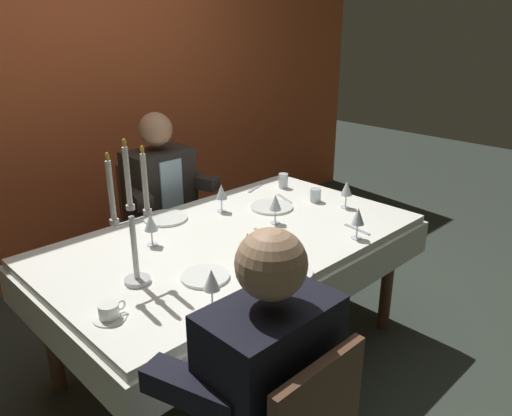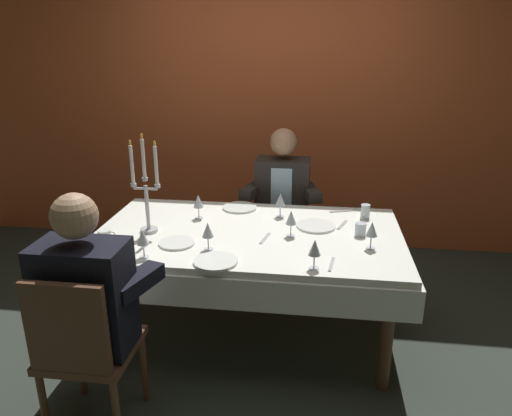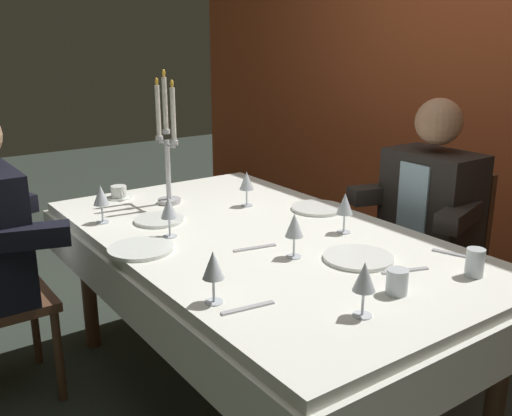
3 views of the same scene
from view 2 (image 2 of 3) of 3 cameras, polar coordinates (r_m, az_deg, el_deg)
The scene contains 24 objects.
ground_plane at distance 3.33m, azimuth -0.87°, elevation -14.72°, with size 12.00×12.00×0.00m, color #30372F.
back_wall at distance 4.44m, azimuth 2.24°, elevation 12.67°, with size 6.00×0.12×2.70m, color #C3542B.
dining_table at distance 3.03m, azimuth -0.93°, elevation -4.93°, with size 1.94×1.14×0.74m.
candelabra at distance 2.97m, azimuth -13.04°, elevation 1.85°, with size 0.19×0.11×0.62m.
dinner_plate_0 at distance 3.07m, azimuth 7.20°, elevation -2.14°, with size 0.25×0.25×0.01m, color white.
dinner_plate_1 at distance 3.39m, azimuth -1.98°, elevation 0.07°, with size 0.24×0.24×0.01m, color white.
dinner_plate_2 at distance 2.58m, azimuth -4.87°, elevation -6.37°, with size 0.24×0.24×0.01m, color white.
dinner_plate_3 at distance 2.84m, azimuth -9.46°, elevation -4.14°, with size 0.21×0.21×0.01m, color white.
wine_glass_0 at distance 3.19m, azimuth -6.93°, elevation 0.75°, with size 0.07×0.07×0.16m.
wine_glass_1 at distance 2.66m, azimuth -13.42°, elevation -3.52°, with size 0.07×0.07×0.16m.
wine_glass_2 at distance 2.88m, azimuth 4.22°, elevation -1.25°, with size 0.07×0.07×0.16m.
wine_glass_3 at distance 2.78m, azimuth 13.71°, elevation -2.58°, with size 0.07×0.07×0.16m.
wine_glass_4 at distance 3.20m, azimuth 2.93°, elevation 0.91°, with size 0.07×0.07×0.16m.
wine_glass_5 at distance 2.48m, azimuth 7.05°, elevation -4.80°, with size 0.07×0.07×0.16m.
wine_glass_6 at distance 2.70m, azimuth -5.80°, elevation -2.70°, with size 0.07×0.07×0.16m.
water_tumbler_0 at distance 2.98m, azimuth 12.41°, elevation -2.51°, with size 0.07×0.07×0.08m, color silver.
water_tumbler_1 at distance 3.27m, azimuth 12.97°, elevation -0.40°, with size 0.06×0.06×0.09m, color silver.
coffee_cup_0 at distance 2.99m, azimuth -17.67°, elevation -3.15°, with size 0.13×0.12×0.06m.
knife_0 at distance 3.38m, azimuth 10.36°, elevation -0.36°, with size 0.19×0.02×0.01m, color #B7B7BC.
spoon_1 at distance 3.13m, azimuth 10.29°, elevation -1.99°, with size 0.17×0.02×0.01m, color #B7B7BC.
spoon_2 at distance 2.58m, azimuth 9.03°, elevation -6.65°, with size 0.17×0.02×0.01m, color #B7B7BC.
fork_3 at distance 2.87m, azimuth 1.08°, elevation -3.65°, with size 0.17×0.02×0.01m, color #B7B7BC.
seated_diner_0 at distance 2.40m, azimuth -19.87°, elevation -9.93°, with size 0.63×0.48×1.24m.
seated_diner_1 at distance 3.79m, azimuth 3.21°, elevation 2.00°, with size 0.63×0.48×1.24m.
Camera 2 is at (0.41, -2.73, 1.86)m, focal length 33.38 mm.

